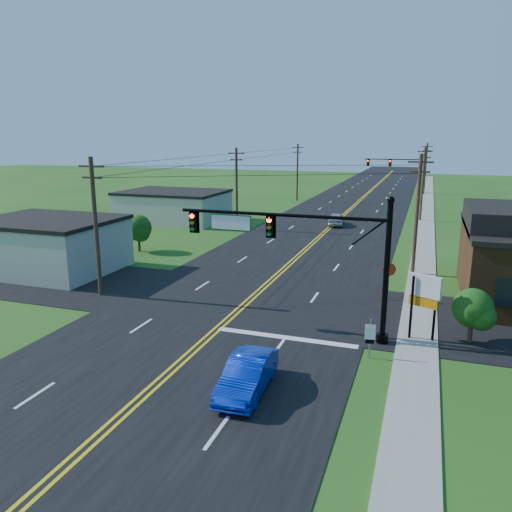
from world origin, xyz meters
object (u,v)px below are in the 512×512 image
at_px(stop_sign, 389,273).
at_px(signal_mast_main, 298,246).
at_px(blue_car, 247,375).
at_px(route_sign, 370,336).
at_px(signal_mast_far, 395,167).

bearing_deg(stop_sign, signal_mast_main, -139.68).
distance_m(signal_mast_main, blue_car, 7.98).
bearing_deg(signal_mast_main, stop_sign, 59.36).
relative_size(blue_car, stop_sign, 1.78).
distance_m(blue_car, route_sign, 6.55).
bearing_deg(signal_mast_far, blue_car, -90.31).
height_order(signal_mast_main, stop_sign, signal_mast_main).
bearing_deg(blue_car, signal_mast_far, 87.07).
distance_m(signal_mast_main, route_sign, 5.78).
relative_size(signal_mast_main, stop_sign, 4.53).
height_order(blue_car, stop_sign, stop_sign).
distance_m(signal_mast_main, signal_mast_far, 72.00).
xyz_separation_m(signal_mast_main, route_sign, (4.04, -2.02, -3.61)).
xyz_separation_m(signal_mast_far, stop_sign, (4.06, -64.97, -2.75)).
height_order(signal_mast_far, route_sign, signal_mast_far).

